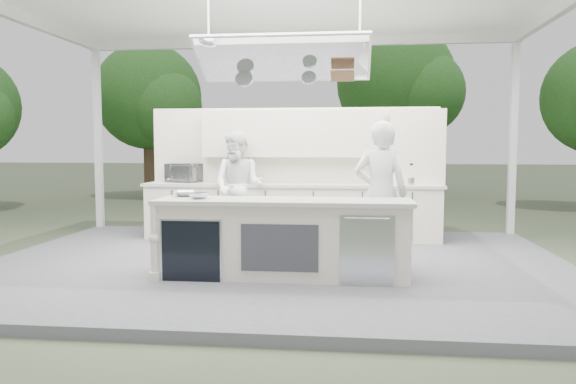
# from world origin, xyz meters

# --- Properties ---
(ground) EXTENTS (90.00, 90.00, 0.00)m
(ground) POSITION_xyz_m (0.00, 0.00, 0.00)
(ground) COLOR #464E36
(ground) RESTS_ON ground
(stage_deck) EXTENTS (8.00, 6.00, 0.12)m
(stage_deck) POSITION_xyz_m (0.00, 0.00, 0.06)
(stage_deck) COLOR slate
(stage_deck) RESTS_ON ground
(demo_island) EXTENTS (3.10, 0.79, 0.95)m
(demo_island) POSITION_xyz_m (0.18, -0.91, 0.60)
(demo_island) COLOR beige
(demo_island) RESTS_ON stage_deck
(back_counter) EXTENTS (5.08, 0.72, 0.95)m
(back_counter) POSITION_xyz_m (0.00, 1.90, 0.60)
(back_counter) COLOR beige
(back_counter) RESTS_ON stage_deck
(back_wall_unit) EXTENTS (5.05, 0.48, 2.25)m
(back_wall_unit) POSITION_xyz_m (0.44, 2.11, 1.57)
(back_wall_unit) COLOR beige
(back_wall_unit) RESTS_ON stage_deck
(tree_cluster) EXTENTS (19.55, 9.40, 5.85)m
(tree_cluster) POSITION_xyz_m (-0.16, 9.77, 3.29)
(tree_cluster) COLOR #4F3D27
(tree_cluster) RESTS_ON ground
(head_chef) EXTENTS (0.74, 0.52, 1.92)m
(head_chef) POSITION_xyz_m (1.40, -0.12, 1.08)
(head_chef) COLOR white
(head_chef) RESTS_ON stage_deck
(sous_chef) EXTENTS (1.03, 0.88, 1.84)m
(sous_chef) POSITION_xyz_m (-0.84, 1.54, 1.04)
(sous_chef) COLOR white
(sous_chef) RESTS_ON stage_deck
(toaster_oven) EXTENTS (0.68, 0.55, 0.33)m
(toaster_oven) POSITION_xyz_m (-1.93, 2.08, 1.23)
(toaster_oven) COLOR silver
(toaster_oven) RESTS_ON back_counter
(bowl_large) EXTENTS (0.34, 0.34, 0.07)m
(bowl_large) POSITION_xyz_m (-1.10, -0.65, 1.11)
(bowl_large) COLOR silver
(bowl_large) RESTS_ON demo_island
(bowl_small) EXTENTS (0.26, 0.26, 0.08)m
(bowl_small) POSITION_xyz_m (-0.83, -0.94, 1.11)
(bowl_small) COLOR silver
(bowl_small) RESTS_ON demo_island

